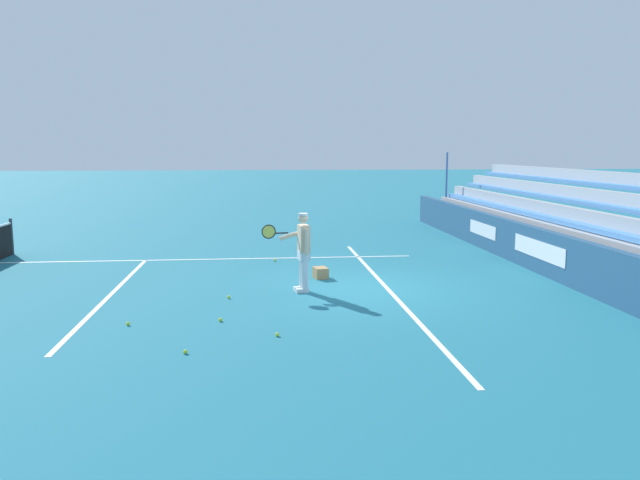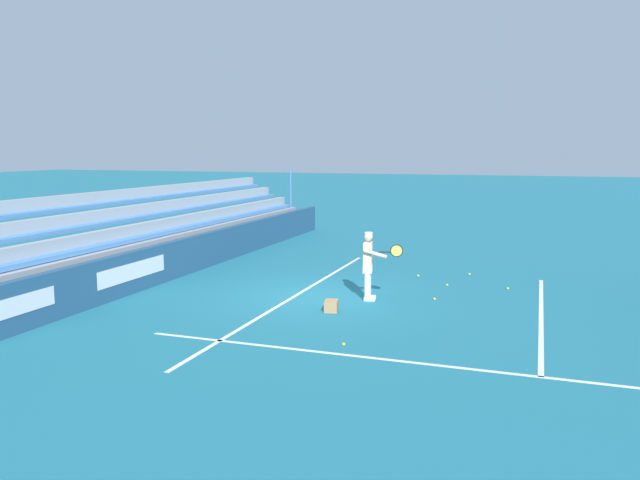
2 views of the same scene
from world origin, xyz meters
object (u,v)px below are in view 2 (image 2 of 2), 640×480
at_px(tennis_player, 369,265).
at_px(tennis_ball_far_left, 344,344).
at_px(tennis_ball_near_player, 434,299).
at_px(tennis_ball_on_baseline, 447,285).
at_px(tennis_ball_stray_back, 470,274).
at_px(tennis_ball_midcourt, 418,276).
at_px(ball_box_cardboard, 331,306).
at_px(tennis_ball_toward_net, 508,289).

distance_m(tennis_player, tennis_ball_far_left, 3.89).
distance_m(tennis_player, tennis_ball_near_player, 1.86).
bearing_deg(tennis_player, tennis_ball_far_left, 7.72).
relative_size(tennis_player, tennis_ball_on_baseline, 25.98).
height_order(tennis_ball_near_player, tennis_ball_stray_back, same).
xyz_separation_m(tennis_player, tennis_ball_midcourt, (-3.26, 0.65, -0.86)).
height_order(ball_box_cardboard, tennis_ball_far_left, ball_box_cardboard).
relative_size(tennis_ball_toward_net, tennis_ball_stray_back, 1.00).
height_order(tennis_ball_far_left, tennis_ball_on_baseline, same).
bearing_deg(tennis_ball_far_left, tennis_player, -172.28).
distance_m(ball_box_cardboard, tennis_ball_far_left, 2.60).
xyz_separation_m(tennis_player, tennis_ball_far_left, (3.76, 0.51, -0.86)).
distance_m(tennis_player, tennis_ball_stray_back, 4.59).
bearing_deg(tennis_ball_on_baseline, tennis_ball_near_player, -2.30).
bearing_deg(tennis_player, tennis_ball_midcourt, 168.71).
xyz_separation_m(tennis_ball_midcourt, tennis_ball_stray_back, (-0.75, 1.41, 0.00)).
relative_size(tennis_ball_on_baseline, tennis_ball_stray_back, 1.00).
xyz_separation_m(tennis_player, tennis_ball_near_player, (-0.51, 1.57, -0.86)).
bearing_deg(tennis_ball_far_left, tennis_ball_stray_back, 168.68).
distance_m(tennis_player, ball_box_cardboard, 1.66).
bearing_deg(ball_box_cardboard, tennis_player, 159.02).
bearing_deg(tennis_ball_midcourt, tennis_player, -11.29).
xyz_separation_m(tennis_player, ball_box_cardboard, (1.38, -0.53, -0.76)).
relative_size(tennis_ball_toward_net, tennis_ball_far_left, 1.00).
bearing_deg(tennis_ball_near_player, ball_box_cardboard, -48.08).
distance_m(ball_box_cardboard, tennis_ball_stray_back, 5.98).
xyz_separation_m(ball_box_cardboard, tennis_ball_far_left, (2.38, 1.04, -0.10)).
bearing_deg(tennis_ball_far_left, tennis_ball_toward_net, 155.88).
relative_size(tennis_ball_far_left, tennis_ball_midcourt, 1.00).
relative_size(tennis_player, tennis_ball_near_player, 25.98).
relative_size(tennis_ball_near_player, tennis_ball_on_baseline, 1.00).
xyz_separation_m(tennis_player, tennis_ball_toward_net, (-2.35, 3.25, -0.86)).
relative_size(tennis_player, tennis_ball_stray_back, 25.98).
bearing_deg(tennis_ball_on_baseline, tennis_ball_far_left, -10.67).
bearing_deg(tennis_player, tennis_ball_stray_back, 152.73).
bearing_deg(tennis_ball_toward_net, tennis_ball_far_left, -24.12).
xyz_separation_m(ball_box_cardboard, tennis_ball_toward_net, (-3.73, 3.78, -0.10)).
distance_m(ball_box_cardboard, tennis_ball_toward_net, 5.31).
bearing_deg(tennis_ball_far_left, tennis_ball_near_player, 166.03).
distance_m(tennis_ball_midcourt, tennis_ball_near_player, 2.90).
bearing_deg(tennis_ball_on_baseline, tennis_ball_stray_back, 166.49).
bearing_deg(tennis_ball_on_baseline, ball_box_cardboard, -30.89).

